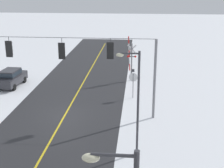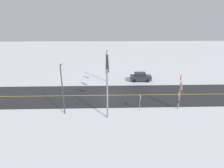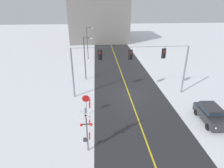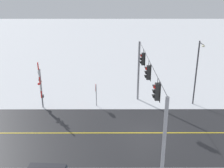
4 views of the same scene
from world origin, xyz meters
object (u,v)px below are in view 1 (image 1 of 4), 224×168
at_px(streetlamp_near, 135,94).
at_px(stop_sign, 133,80).
at_px(railroad_crossing, 131,60).
at_px(parked_car_charcoal, 11,77).

bearing_deg(streetlamp_near, stop_sign, -88.36).
height_order(stop_sign, railroad_crossing, railroad_crossing).
xyz_separation_m(stop_sign, parked_car_charcoal, (12.34, -2.28, -0.76)).
distance_m(parked_car_charcoal, streetlamp_near, 17.77).
bearing_deg(railroad_crossing, streetlamp_near, 92.32).
bearing_deg(railroad_crossing, parked_car_charcoal, 14.17).
height_order(railroad_crossing, streetlamp_near, streetlamp_near).
relative_size(stop_sign, streetlamp_near, 0.36).
height_order(stop_sign, parked_car_charcoal, stop_sign).
height_order(parked_car_charcoal, streetlamp_near, streetlamp_near).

